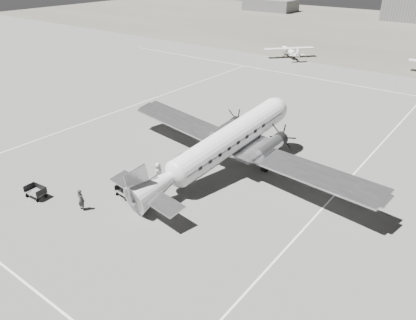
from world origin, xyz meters
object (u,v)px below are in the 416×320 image
(ramp_agent, at_px, (142,182))
(passenger, at_px, (158,173))
(shed_secondary, at_px, (270,5))
(baggage_cart_far, at_px, (36,192))
(baggage_cart_near, at_px, (125,192))
(light_plane_left, at_px, (290,52))
(dc3_airliner, at_px, (222,147))
(ground_crew, at_px, (81,200))

(ramp_agent, distance_m, passenger, 1.77)
(shed_secondary, distance_m, passenger, 127.10)
(passenger, bearing_deg, baggage_cart_far, 125.96)
(baggage_cart_near, bearing_deg, shed_secondary, 120.88)
(light_plane_left, xyz_separation_m, passenger, (13.36, -51.09, -0.07))
(dc3_airliner, distance_m, ramp_agent, 7.64)
(dc3_airliner, height_order, light_plane_left, dc3_airliner)
(shed_secondary, xyz_separation_m, baggage_cart_near, (53.23, -118.46, -1.54))
(baggage_cart_far, bearing_deg, passenger, 46.38)
(shed_secondary, height_order, ground_crew, shed_secondary)
(dc3_airliner, bearing_deg, ground_crew, -106.43)
(dc3_airliner, bearing_deg, passenger, -117.91)
(shed_secondary, bearing_deg, ground_crew, -66.88)
(baggage_cart_far, xyz_separation_m, ramp_agent, (6.10, 6.14, 0.25))
(dc3_airliner, relative_size, baggage_cart_near, 17.64)
(light_plane_left, relative_size, ground_crew, 5.53)
(ground_crew, distance_m, passenger, 6.96)
(shed_secondary, xyz_separation_m, baggage_cart_far, (47.51, -122.99, -1.50))
(ground_crew, bearing_deg, baggage_cart_far, 9.65)
(shed_secondary, height_order, baggage_cart_near, shed_secondary)
(baggage_cart_near, distance_m, baggage_cart_far, 7.31)
(baggage_cart_far, distance_m, ground_crew, 4.68)
(shed_secondary, distance_m, light_plane_left, 75.77)
(baggage_cart_far, xyz_separation_m, passenger, (6.36, 7.87, 0.46))
(shed_secondary, relative_size, ramp_agent, 12.06)
(baggage_cart_far, relative_size, ramp_agent, 1.18)
(dc3_airliner, height_order, ramp_agent, dc3_airliner)
(light_plane_left, xyz_separation_m, baggage_cart_far, (7.00, -58.96, -0.54))
(shed_secondary, relative_size, baggage_cart_far, 10.24)
(light_plane_left, xyz_separation_m, ground_crew, (11.52, -57.80, -0.13))
(light_plane_left, bearing_deg, baggage_cart_near, -124.55)
(shed_secondary, distance_m, dc3_airliner, 124.44)
(baggage_cart_far, bearing_deg, dc3_airliner, 47.32)
(shed_secondary, bearing_deg, baggage_cart_near, -65.80)
(light_plane_left, height_order, ramp_agent, light_plane_left)
(dc3_airliner, xyz_separation_m, passenger, (-3.43, -4.66, -1.75))
(ground_crew, relative_size, passenger, 0.94)
(ramp_agent, relative_size, passenger, 0.78)
(light_plane_left, relative_size, baggage_cart_far, 5.68)
(light_plane_left, bearing_deg, passenger, -123.06)
(ramp_agent, bearing_deg, dc3_airliner, -39.99)
(light_plane_left, distance_m, ramp_agent, 54.42)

